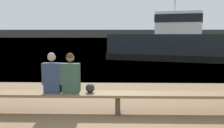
# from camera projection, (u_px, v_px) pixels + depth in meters

# --- Properties ---
(water_surface) EXTENTS (240.00, 240.00, 0.00)m
(water_surface) POSITION_uv_depth(u_px,v_px,m) (119.00, 38.00, 128.99)
(water_surface) COLOR #386084
(water_surface) RESTS_ON ground
(far_shoreline) EXTENTS (600.00, 12.00, 4.62)m
(far_shoreline) POSITION_uv_depth(u_px,v_px,m) (119.00, 34.00, 151.29)
(far_shoreline) COLOR #4C4C42
(far_shoreline) RESTS_ON ground
(bench_main) EXTENTS (8.93, 0.55, 0.50)m
(bench_main) POSITION_uv_depth(u_px,v_px,m) (118.00, 96.00, 6.05)
(bench_main) COLOR brown
(bench_main) RESTS_ON ground
(person_left) EXTENTS (0.45, 0.42, 0.98)m
(person_left) POSITION_uv_depth(u_px,v_px,m) (53.00, 76.00, 6.05)
(person_left) COLOR navy
(person_left) RESTS_ON bench_main
(person_right) EXTENTS (0.45, 0.42, 0.98)m
(person_right) POSITION_uv_depth(u_px,v_px,m) (71.00, 76.00, 6.04)
(person_right) COLOR #2D4C3D
(person_right) RESTS_ON bench_main
(shopping_bag) EXTENTS (0.22, 0.23, 0.22)m
(shopping_bag) POSITION_uv_depth(u_px,v_px,m) (90.00, 88.00, 6.07)
(shopping_bag) COLOR #232328
(shopping_bag) RESTS_ON bench_main
(tugboat_red) EXTENTS (9.97, 5.94, 6.32)m
(tugboat_red) POSITION_uv_depth(u_px,v_px,m) (173.00, 45.00, 18.69)
(tugboat_red) COLOR black
(tugboat_red) RESTS_ON water_surface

